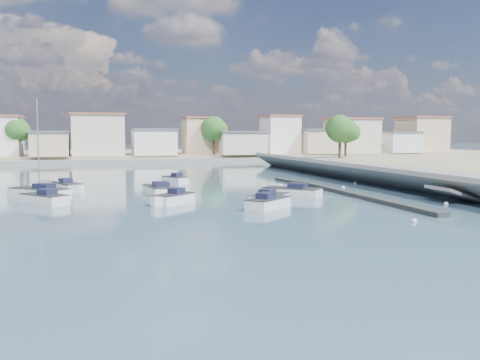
# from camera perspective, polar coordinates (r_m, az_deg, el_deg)

# --- Properties ---
(ground) EXTENTS (400.00, 400.00, 0.00)m
(ground) POSITION_cam_1_polar(r_m,az_deg,el_deg) (76.07, -3.16, 0.65)
(ground) COLOR #284050
(ground) RESTS_ON ground
(seawall_walkway) EXTENTS (5.00, 90.00, 1.80)m
(seawall_walkway) POSITION_cam_1_polar(r_m,az_deg,el_deg) (58.64, 20.78, -0.08)
(seawall_walkway) COLOR slate
(seawall_walkway) RESTS_ON ground
(breakwater) EXTENTS (2.00, 31.02, 0.35)m
(breakwater) POSITION_cam_1_polar(r_m,az_deg,el_deg) (52.44, 10.68, -1.21)
(breakwater) COLOR black
(breakwater) RESTS_ON ground
(far_shore_land) EXTENTS (160.00, 40.00, 1.40)m
(far_shore_land) POSITION_cam_1_polar(r_m,az_deg,el_deg) (127.25, -8.14, 2.67)
(far_shore_land) COLOR gray
(far_shore_land) RESTS_ON ground
(far_shore_quay) EXTENTS (160.00, 2.50, 0.80)m
(far_shore_quay) POSITION_cam_1_polar(r_m,az_deg,el_deg) (106.48, -6.70, 2.08)
(far_shore_quay) COLOR slate
(far_shore_quay) RESTS_ON ground
(far_town) EXTENTS (113.01, 12.80, 8.35)m
(far_town) POSITION_cam_1_polar(r_m,az_deg,el_deg) (114.23, -1.84, 4.58)
(far_town) COLOR beige
(far_town) RESTS_ON far_shore_land
(shore_trees) EXTENTS (74.56, 38.32, 7.92)m
(shore_trees) POSITION_cam_1_polar(r_m,az_deg,el_deg) (105.11, -1.98, 5.25)
(shore_trees) COLOR #38281E
(shore_trees) RESTS_ON ground
(motorboat_a) EXTENTS (4.14, 4.49, 1.48)m
(motorboat_a) POSITION_cam_1_polar(r_m,az_deg,el_deg) (46.62, -20.32, -1.95)
(motorboat_a) COLOR silver
(motorboat_a) RESTS_ON ground
(motorboat_b) EXTENTS (4.04, 3.90, 1.48)m
(motorboat_b) POSITION_cam_1_polar(r_m,az_deg,el_deg) (43.82, 3.31, -2.07)
(motorboat_b) COLOR silver
(motorboat_b) RESTS_ON ground
(motorboat_c) EXTENTS (5.11, 4.99, 1.48)m
(motorboat_c) POSITION_cam_1_polar(r_m,az_deg,el_deg) (49.02, 5.30, -1.33)
(motorboat_c) COLOR silver
(motorboat_c) RESTS_ON ground
(motorboat_d) EXTENTS (3.93, 3.90, 1.48)m
(motorboat_d) POSITION_cam_1_polar(r_m,az_deg,el_deg) (43.96, -7.28, -2.08)
(motorboat_d) COLOR silver
(motorboat_d) RESTS_ON ground
(motorboat_e) EXTENTS (2.75, 5.90, 1.48)m
(motorboat_e) POSITION_cam_1_polar(r_m,az_deg,el_deg) (51.15, -8.69, -1.10)
(motorboat_e) COLOR silver
(motorboat_e) RESTS_ON ground
(motorboat_f) EXTENTS (2.93, 4.05, 1.48)m
(motorboat_f) POSITION_cam_1_polar(r_m,az_deg,el_deg) (62.04, -7.06, -0.02)
(motorboat_f) COLOR silver
(motorboat_f) RESTS_ON ground
(motorboat_g) EXTENTS (3.28, 4.70, 1.48)m
(motorboat_g) POSITION_cam_1_polar(r_m,az_deg,el_deg) (55.81, -17.83, -0.78)
(motorboat_g) COLOR silver
(motorboat_g) RESTS_ON ground
(motorboat_h) EXTENTS (4.36, 4.22, 1.48)m
(motorboat_h) POSITION_cam_1_polar(r_m,az_deg,el_deg) (41.29, 3.20, -2.50)
(motorboat_h) COLOR silver
(motorboat_h) RESTS_ON ground
(sailboat) EXTENTS (5.72, 5.32, 9.00)m
(sailboat) POSITION_cam_1_polar(r_m,az_deg,el_deg) (51.87, -20.80, -1.25)
(sailboat) COLOR silver
(sailboat) RESTS_ON ground
(mooring_buoys) EXTENTS (12.79, 35.91, 0.36)m
(mooring_buoys) POSITION_cam_1_polar(r_m,az_deg,el_deg) (54.47, 9.73, -1.09)
(mooring_buoys) COLOR white
(mooring_buoys) RESTS_ON ground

